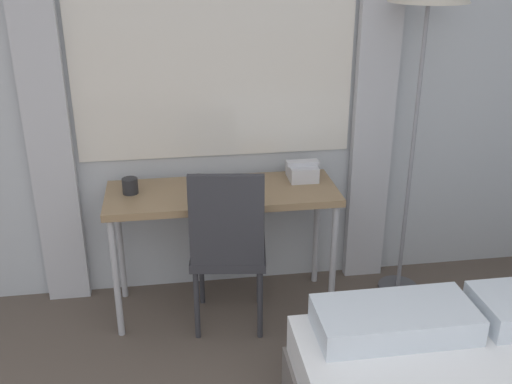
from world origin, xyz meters
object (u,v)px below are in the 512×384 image
Objects in this scene: desk_chair at (228,243)px; mug at (130,186)px; desk at (223,202)px; telephone at (302,171)px; book at (226,190)px.

mug is at bearing 161.57° from desk_chair.
desk is at bearing -4.06° from mug.
book is at bearing -163.34° from telephone.
desk_chair is 0.29m from book.
telephone is 0.61× the size of book.
mug is (-0.97, -0.07, -0.01)m from telephone.
book is (-0.45, -0.14, -0.04)m from telephone.
mug reaches higher than book.
desk is at bearing 99.34° from desk_chair.
mug is (-0.50, 0.04, 0.11)m from desk.
desk_chair is at bearing -94.43° from book.
desk is at bearing 119.75° from book.
book is at bearing -60.25° from desk.
telephone reaches higher than book.
telephone is at bearing 3.98° from mug.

